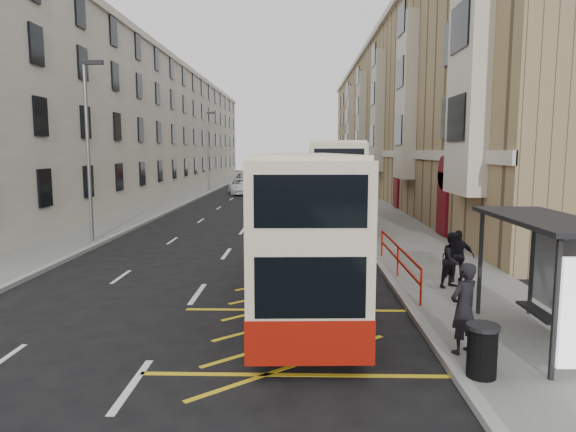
{
  "coord_description": "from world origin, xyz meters",
  "views": [
    {
      "loc": [
        3.04,
        -10.78,
        4.24
      ],
      "look_at": [
        2.62,
        7.11,
        1.95
      ],
      "focal_mm": 32.0,
      "sensor_mm": 36.0,
      "label": 1
    }
  ],
  "objects_px": {
    "bus_shelter": "(560,254)",
    "white_van": "(243,187)",
    "street_lamp_far": "(208,147)",
    "car_red": "(306,175)",
    "pedestrian_near": "(464,308)",
    "car_dark": "(262,174)",
    "car_silver": "(244,178)",
    "double_decker_front": "(300,227)",
    "pedestrian_mid": "(453,260)",
    "pedestrian_far": "(458,256)",
    "double_decker_rear": "(334,183)",
    "street_lamp_near": "(89,142)",
    "litter_bin": "(482,350)"
  },
  "relations": [
    {
      "from": "bus_shelter",
      "to": "white_van",
      "type": "height_order",
      "value": "bus_shelter"
    },
    {
      "from": "street_lamp_far",
      "to": "car_red",
      "type": "distance_m",
      "value": 23.1
    },
    {
      "from": "bus_shelter",
      "to": "pedestrian_near",
      "type": "xyz_separation_m",
      "value": [
        -1.99,
        -0.29,
        -1.05
      ]
    },
    {
      "from": "pedestrian_near",
      "to": "car_dark",
      "type": "distance_m",
      "value": 69.47
    },
    {
      "from": "car_silver",
      "to": "car_red",
      "type": "distance_m",
      "value": 11.38
    },
    {
      "from": "double_decker_front",
      "to": "car_dark",
      "type": "bearing_deg",
      "value": 92.94
    },
    {
      "from": "pedestrian_mid",
      "to": "pedestrian_far",
      "type": "xyz_separation_m",
      "value": [
        0.35,
        0.66,
        -0.02
      ]
    },
    {
      "from": "car_silver",
      "to": "car_red",
      "type": "height_order",
      "value": "car_red"
    },
    {
      "from": "white_van",
      "to": "pedestrian_near",
      "type": "bearing_deg",
      "value": -88.98
    },
    {
      "from": "double_decker_front",
      "to": "car_dark",
      "type": "height_order",
      "value": "double_decker_front"
    },
    {
      "from": "double_decker_rear",
      "to": "car_silver",
      "type": "height_order",
      "value": "double_decker_rear"
    },
    {
      "from": "pedestrian_mid",
      "to": "car_dark",
      "type": "distance_m",
      "value": 64.64
    },
    {
      "from": "white_van",
      "to": "car_dark",
      "type": "distance_m",
      "value": 29.13
    },
    {
      "from": "double_decker_rear",
      "to": "white_van",
      "type": "distance_m",
      "value": 21.92
    },
    {
      "from": "bus_shelter",
      "to": "street_lamp_near",
      "type": "relative_size",
      "value": 0.53
    },
    {
      "from": "double_decker_rear",
      "to": "street_lamp_far",
      "type": "bearing_deg",
      "value": 117.44
    },
    {
      "from": "pedestrian_near",
      "to": "pedestrian_far",
      "type": "bearing_deg",
      "value": -138.48
    },
    {
      "from": "pedestrian_far",
      "to": "car_silver",
      "type": "height_order",
      "value": "pedestrian_far"
    },
    {
      "from": "double_decker_front",
      "to": "double_decker_rear",
      "type": "height_order",
      "value": "double_decker_rear"
    },
    {
      "from": "pedestrian_far",
      "to": "pedestrian_near",
      "type": "bearing_deg",
      "value": 82.69
    },
    {
      "from": "bus_shelter",
      "to": "double_decker_rear",
      "type": "xyz_separation_m",
      "value": [
        -3.36,
        18.93,
        0.26
      ]
    },
    {
      "from": "bus_shelter",
      "to": "pedestrian_mid",
      "type": "xyz_separation_m",
      "value": [
        -0.71,
        4.77,
        -1.15
      ]
    },
    {
      "from": "street_lamp_near",
      "to": "litter_bin",
      "type": "xyz_separation_m",
      "value": [
        12.7,
        -13.8,
        -3.98
      ]
    },
    {
      "from": "street_lamp_near",
      "to": "double_decker_front",
      "type": "relative_size",
      "value": 0.76
    },
    {
      "from": "pedestrian_near",
      "to": "car_dark",
      "type": "bearing_deg",
      "value": -114.98
    },
    {
      "from": "litter_bin",
      "to": "car_silver",
      "type": "bearing_deg",
      "value": 100.48
    },
    {
      "from": "pedestrian_mid",
      "to": "car_red",
      "type": "relative_size",
      "value": 0.3
    },
    {
      "from": "pedestrian_far",
      "to": "pedestrian_mid",
      "type": "bearing_deg",
      "value": 70.57
    },
    {
      "from": "street_lamp_far",
      "to": "white_van",
      "type": "bearing_deg",
      "value": -37.7
    },
    {
      "from": "pedestrian_mid",
      "to": "car_silver",
      "type": "distance_m",
      "value": 51.15
    },
    {
      "from": "pedestrian_mid",
      "to": "white_van",
      "type": "relative_size",
      "value": 0.31
    },
    {
      "from": "bus_shelter",
      "to": "pedestrian_far",
      "type": "bearing_deg",
      "value": 93.71
    },
    {
      "from": "street_lamp_far",
      "to": "car_silver",
      "type": "relative_size",
      "value": 1.78
    },
    {
      "from": "bus_shelter",
      "to": "white_van",
      "type": "distance_m",
      "value": 40.95
    },
    {
      "from": "white_van",
      "to": "car_silver",
      "type": "distance_m",
      "value": 15.2
    },
    {
      "from": "pedestrian_mid",
      "to": "bus_shelter",
      "type": "bearing_deg",
      "value": -112.02
    },
    {
      "from": "litter_bin",
      "to": "car_silver",
      "type": "xyz_separation_m",
      "value": [
        -10.36,
        55.99,
        0.11
      ]
    },
    {
      "from": "bus_shelter",
      "to": "car_dark",
      "type": "distance_m",
      "value": 69.48
    },
    {
      "from": "double_decker_rear",
      "to": "pedestrian_near",
      "type": "relative_size",
      "value": 6.34
    },
    {
      "from": "litter_bin",
      "to": "car_silver",
      "type": "distance_m",
      "value": 56.94
    },
    {
      "from": "bus_shelter",
      "to": "pedestrian_mid",
      "type": "relative_size",
      "value": 2.54
    },
    {
      "from": "pedestrian_mid",
      "to": "car_dark",
      "type": "relative_size",
      "value": 0.38
    },
    {
      "from": "litter_bin",
      "to": "white_van",
      "type": "height_order",
      "value": "white_van"
    },
    {
      "from": "double_decker_front",
      "to": "white_van",
      "type": "distance_m",
      "value": 36.14
    },
    {
      "from": "street_lamp_near",
      "to": "pedestrian_near",
      "type": "distance_m",
      "value": 18.3
    },
    {
      "from": "bus_shelter",
      "to": "litter_bin",
      "type": "distance_m",
      "value": 2.85
    },
    {
      "from": "bus_shelter",
      "to": "street_lamp_near",
      "type": "xyz_separation_m",
      "value": [
        -14.69,
        12.39,
        2.5
      ]
    },
    {
      "from": "street_lamp_far",
      "to": "litter_bin",
      "type": "relative_size",
      "value": 8.16
    },
    {
      "from": "street_lamp_far",
      "to": "white_van",
      "type": "relative_size",
      "value": 1.46
    },
    {
      "from": "street_lamp_far",
      "to": "car_red",
      "type": "xyz_separation_m",
      "value": [
        10.32,
        20.3,
        -3.83
      ]
    }
  ]
}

